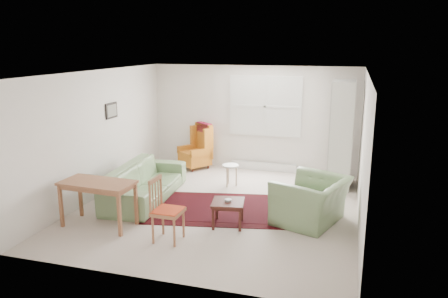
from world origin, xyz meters
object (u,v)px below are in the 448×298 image
(sofa, at_px, (145,175))
(coffee_table, at_px, (228,213))
(stool, at_px, (231,175))
(wingback_chair, at_px, (195,146))
(desk, at_px, (99,204))
(cabinet, at_px, (342,134))
(desk_chair, at_px, (168,210))
(armchair, at_px, (311,196))

(sofa, bearing_deg, coffee_table, -117.07)
(coffee_table, height_order, stool, stool)
(wingback_chair, relative_size, desk, 0.91)
(stool, distance_m, cabinet, 2.50)
(wingback_chair, bearing_deg, stool, -6.06)
(sofa, distance_m, desk_chair, 2.02)
(stool, xyz_separation_m, desk, (-1.54, -2.67, 0.15))
(cabinet, bearing_deg, stool, -163.27)
(armchair, bearing_deg, stool, -109.81)
(stool, relative_size, desk_chair, 0.47)
(coffee_table, height_order, cabinet, cabinet)
(wingback_chair, relative_size, desk_chair, 1.10)
(sofa, relative_size, stool, 5.01)
(armchair, distance_m, cabinet, 2.33)
(coffee_table, bearing_deg, sofa, 157.22)
(stool, xyz_separation_m, desk_chair, (-0.20, -2.87, 0.26))
(coffee_table, relative_size, desk_chair, 0.52)
(sofa, height_order, desk, sofa)
(wingback_chair, height_order, desk, wingback_chair)
(stool, bearing_deg, wingback_chair, 138.30)
(coffee_table, distance_m, stool, 2.12)
(wingback_chair, height_order, stool, wingback_chair)
(armchair, relative_size, cabinet, 0.53)
(sofa, relative_size, desk, 1.95)
(sofa, distance_m, armchair, 3.25)
(cabinet, distance_m, desk_chair, 4.36)
(wingback_chair, relative_size, coffee_table, 2.11)
(armchair, xyz_separation_m, cabinet, (0.39, 2.20, 0.66))
(wingback_chair, distance_m, stool, 1.66)
(wingback_chair, distance_m, coffee_table, 3.60)
(coffee_table, xyz_separation_m, desk_chair, (-0.73, -0.82, 0.29))
(coffee_table, relative_size, cabinet, 0.23)
(cabinet, relative_size, desk_chair, 2.25)
(cabinet, bearing_deg, wingback_chair, 173.16)
(sofa, xyz_separation_m, desk_chair, (1.19, -1.63, 0.02))
(desk_chair, bearing_deg, desk, 82.62)
(wingback_chair, distance_m, desk_chair, 4.08)
(desk_chair, bearing_deg, armchair, -55.22)
(sofa, bearing_deg, desk_chair, -148.12)
(wingback_chair, relative_size, stool, 2.34)
(sofa, height_order, desk_chair, desk_chair)
(cabinet, bearing_deg, sofa, -152.27)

